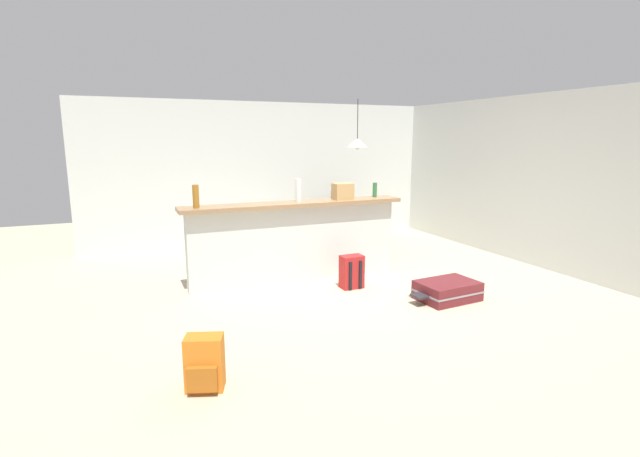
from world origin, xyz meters
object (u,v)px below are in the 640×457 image
Objects in this scene: dining_chair_near_partition at (360,223)px; backpack_red at (351,272)px; bottle_amber at (196,196)px; suitcase_flat_maroon at (447,291)px; grocery_bag at (343,191)px; backpack_orange at (204,364)px; bottle_green at (375,190)px; dining_chair_far_side at (339,213)px; dining_table at (352,210)px; bottle_white at (298,191)px; pendant_lamp at (357,143)px.

dining_chair_near_partition is 1.81m from backpack_red.
suitcase_flat_maroon is at bearing -27.76° from bottle_amber.
dining_chair_near_partition is at bearing 50.77° from grocery_bag.
backpack_orange is at bearing -134.73° from grocery_bag.
bottle_green is 0.22× the size of dining_chair_far_side.
backpack_orange is 2.75m from backpack_red.
dining_chair_near_partition is at bearing 46.82° from backpack_orange.
dining_chair_far_side is 1.10× the size of suitcase_flat_maroon.
dining_chair_near_partition is at bearing 73.82° from bottle_green.
backpack_red is (-0.67, -0.62, -0.95)m from bottle_green.
dining_chair_far_side is at bearing 78.26° from bottle_green.
backpack_orange is (-3.16, -3.75, -0.44)m from dining_table.
backpack_orange is (-2.80, -2.36, -0.95)m from bottle_green.
grocery_bag is at bearing 0.45° from bottle_amber.
bottle_white is at bearing -145.77° from dining_chair_near_partition.
dining_chair_far_side is (0.15, 1.08, 0.00)m from dining_chair_near_partition.
bottle_white is 0.32× the size of dining_chair_far_side.
bottle_amber is 0.34× the size of pendant_lamp.
dining_chair_far_side reaches higher than backpack_orange.
dining_table is at bearing 27.65° from bottle_amber.
bottle_amber reaches higher than backpack_red.
grocery_bag is at bearing 75.84° from backpack_red.
bottle_green reaches higher than backpack_orange.
suitcase_flat_maroon is (-0.11, -2.37, -0.41)m from dining_chair_near_partition.
bottle_amber is 0.30× the size of dining_chair_near_partition.
bottle_white reaches higher than dining_chair_near_partition.
dining_chair_near_partition reaches higher than backpack_red.
dining_table reaches higher than backpack_orange.
suitcase_flat_maroon is (0.15, -1.47, -1.04)m from bottle_green.
backpack_orange is at bearing -139.89° from bottle_green.
bottle_amber reaches higher than dining_chair_near_partition.
pendant_lamp is at bearing 26.68° from bottle_amber.
dining_chair_near_partition is at bearing 34.23° from bottle_white.
dining_chair_far_side is at bearing 85.72° from suitcase_flat_maroon.
dining_chair_near_partition is at bearing -101.42° from dining_table.
bottle_green is 0.22× the size of dining_chair_near_partition.
bottle_amber is at bearing -153.32° from pendant_lamp.
bottle_white reaches higher than bottle_amber.
grocery_bag reaches higher than backpack_orange.
backpack_orange is (-3.06, -3.26, -0.31)m from dining_chair_near_partition.
dining_chair_near_partition is 1.00× the size of dining_chair_far_side.
dining_table is 1.15m from pendant_lamp.
suitcase_flat_maroon is (-0.29, -2.84, -1.68)m from pendant_lamp.
dining_table is (1.53, 1.47, -0.56)m from bottle_white.
bottle_amber is 1.07× the size of grocery_bag.
dining_chair_near_partition is 2.21× the size of backpack_orange.
backpack_orange is at bearing -133.18° from dining_chair_near_partition.
pendant_lamp is (2.91, 1.46, 0.60)m from bottle_amber.
pendant_lamp reaches higher than backpack_orange.
backpack_orange is at bearing -130.10° from dining_table.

